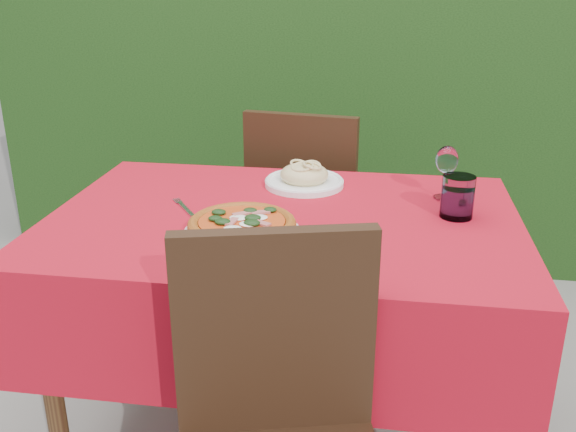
# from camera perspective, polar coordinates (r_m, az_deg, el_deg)

# --- Properties ---
(hedge) EXTENTS (3.20, 0.55, 1.78)m
(hedge) POSITION_cam_1_polar(r_m,az_deg,el_deg) (3.18, 4.08, 12.91)
(hedge) COLOR black
(hedge) RESTS_ON ground
(dining_table) EXTENTS (1.26, 0.86, 0.75)m
(dining_table) POSITION_cam_1_polar(r_m,az_deg,el_deg) (1.79, -0.39, -4.52)
(dining_table) COLOR #4A3017
(dining_table) RESTS_ON ground
(chair_near) EXTENTS (0.50, 0.50, 0.91)m
(chair_near) POSITION_cam_1_polar(r_m,az_deg,el_deg) (1.33, -0.73, -18.58)
(chair_near) COLOR black
(chair_near) RESTS_ON ground
(chair_far) EXTENTS (0.46, 0.46, 0.90)m
(chair_far) POSITION_cam_1_polar(r_m,az_deg,el_deg) (2.43, 1.68, 0.60)
(chair_far) COLOR black
(chair_far) RESTS_ON ground
(pizza_plate) EXTENTS (0.31, 0.31, 0.05)m
(pizza_plate) POSITION_cam_1_polar(r_m,az_deg,el_deg) (1.59, -4.11, -0.99)
(pizza_plate) COLOR white
(pizza_plate) RESTS_ON dining_table
(pasta_plate) EXTENTS (0.24, 0.24, 0.07)m
(pasta_plate) POSITION_cam_1_polar(r_m,az_deg,el_deg) (1.96, 1.46, 3.41)
(pasta_plate) COLOR white
(pasta_plate) RESTS_ON dining_table
(water_glass) EXTENTS (0.09, 0.09, 0.11)m
(water_glass) POSITION_cam_1_polar(r_m,az_deg,el_deg) (1.76, 14.82, 1.49)
(water_glass) COLOR silver
(water_glass) RESTS_ON dining_table
(wine_glass) EXTENTS (0.06, 0.06, 0.16)m
(wine_glass) POSITION_cam_1_polar(r_m,az_deg,el_deg) (1.88, 13.93, 4.68)
(wine_glass) COLOR silver
(wine_glass) RESTS_ON dining_table
(fork) EXTENTS (0.11, 0.15, 0.00)m
(fork) POSITION_cam_1_polar(r_m,az_deg,el_deg) (1.79, -9.06, 0.61)
(fork) COLOR #B3B2BA
(fork) RESTS_ON dining_table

